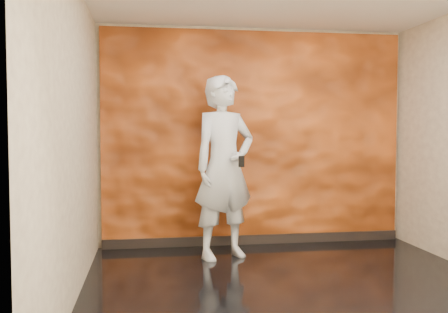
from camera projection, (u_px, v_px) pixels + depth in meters
room at (301, 139)px, 4.53m from camera, size 4.02×4.02×2.81m
feature_wall at (255, 138)px, 6.46m from camera, size 3.90×0.06×2.75m
baseboard at (255, 239)px, 6.49m from camera, size 3.90×0.04×0.12m
man at (224, 167)px, 5.76m from camera, size 0.90×0.76×2.11m
phone at (241, 162)px, 5.47m from camera, size 0.07×0.03×0.12m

